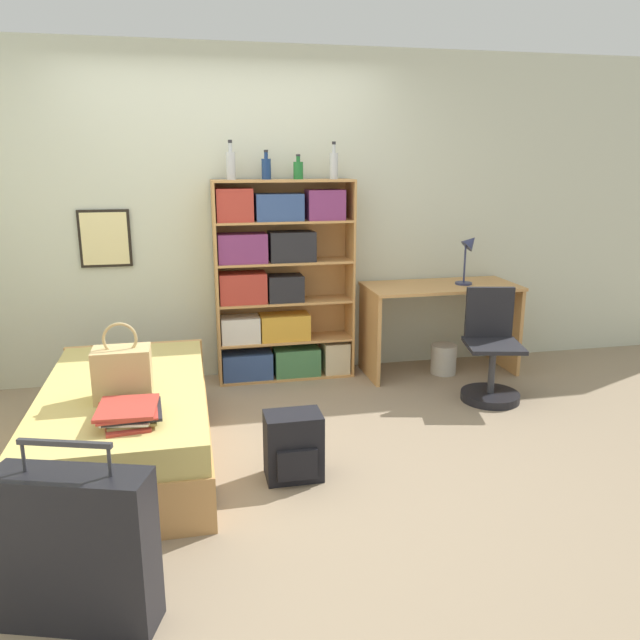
{
  "coord_description": "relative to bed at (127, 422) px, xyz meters",
  "views": [
    {
      "loc": [
        -0.34,
        -3.6,
        1.75
      ],
      "look_at": [
        0.48,
        0.18,
        0.75
      ],
      "focal_mm": 35.0,
      "sensor_mm": 36.0,
      "label": 1
    }
  ],
  "objects": [
    {
      "name": "bookcase",
      "position": [
        1.09,
        1.22,
        0.54
      ],
      "size": [
        1.1,
        0.28,
        1.6
      ],
      "color": "tan",
      "rests_on": "ground_plane"
    },
    {
      "name": "desk_chair",
      "position": [
        2.58,
        0.43,
        0.04
      ],
      "size": [
        0.47,
        0.47,
        0.83
      ],
      "color": "black",
      "rests_on": "ground_plane"
    },
    {
      "name": "suitcase",
      "position": [
        -0.07,
        -1.41,
        0.09
      ],
      "size": [
        0.62,
        0.36,
        0.77
      ],
      "color": "black",
      "rests_on": "ground_plane"
    },
    {
      "name": "bottle_clear",
      "position": [
        1.28,
        1.24,
        1.44
      ],
      "size": [
        0.08,
        0.08,
        0.19
      ],
      "color": "#1E6B2D",
      "rests_on": "bookcase"
    },
    {
      "name": "desk_lamp",
      "position": [
        2.66,
        1.06,
        0.8
      ],
      "size": [
        0.19,
        0.14,
        0.43
      ],
      "color": "navy",
      "rests_on": "desk"
    },
    {
      "name": "bottle_blue",
      "position": [
        1.55,
        1.21,
        1.48
      ],
      "size": [
        0.07,
        0.07,
        0.28
      ],
      "color": "#B7BCC1",
      "rests_on": "bookcase"
    },
    {
      "name": "backpack",
      "position": [
        0.93,
        -0.46,
        -0.04
      ],
      "size": [
        0.32,
        0.24,
        0.38
      ],
      "color": "black",
      "rests_on": "ground_plane"
    },
    {
      "name": "wall_back",
      "position": [
        0.74,
        1.42,
        1.07
      ],
      "size": [
        10.0,
        0.09,
        2.6
      ],
      "color": "beige",
      "rests_on": "ground_plane"
    },
    {
      "name": "bottle_green",
      "position": [
        0.77,
        1.26,
        1.48
      ],
      "size": [
        0.07,
        0.07,
        0.29
      ],
      "color": "#B7BCC1",
      "rests_on": "bookcase"
    },
    {
      "name": "handbag",
      "position": [
        0.02,
        -0.22,
        0.38
      ],
      "size": [
        0.31,
        0.2,
        0.44
      ],
      "color": "tan",
      "rests_on": "bed"
    },
    {
      "name": "desk",
      "position": [
        2.44,
        1.08,
        0.3
      ],
      "size": [
        1.25,
        0.57,
        0.75
      ],
      "color": "tan",
      "rests_on": "ground_plane"
    },
    {
      "name": "waste_bin",
      "position": [
        2.47,
        1.02,
        -0.1
      ],
      "size": [
        0.21,
        0.21,
        0.25
      ],
      "color": "#B7B2A8",
      "rests_on": "ground_plane"
    },
    {
      "name": "bottle_brown",
      "position": [
        1.04,
        1.26,
        1.46
      ],
      "size": [
        0.07,
        0.07,
        0.22
      ],
      "color": "navy",
      "rests_on": "bookcase"
    },
    {
      "name": "ground_plane",
      "position": [
        0.74,
        -0.02,
        -0.23
      ],
      "size": [
        14.0,
        14.0,
        0.0
      ],
      "primitive_type": "plane",
      "color": "gray"
    },
    {
      "name": "bed",
      "position": [
        0.0,
        0.0,
        0.0
      ],
      "size": [
        0.96,
        1.82,
        0.46
      ],
      "color": "tan",
      "rests_on": "ground_plane"
    },
    {
      "name": "book_stack_on_bed",
      "position": [
        0.08,
        -0.55,
        0.28
      ],
      "size": [
        0.33,
        0.38,
        0.08
      ],
      "color": "#B2382D",
      "rests_on": "bed"
    }
  ]
}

